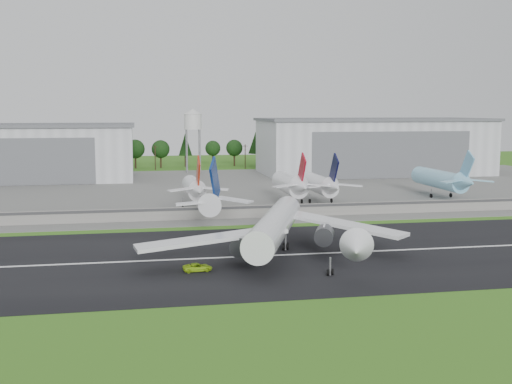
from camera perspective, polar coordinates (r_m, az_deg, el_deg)
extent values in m
plane|color=#2B6B19|center=(119.73, 4.88, -6.64)|extent=(600.00, 600.00, 0.00)
cube|color=black|center=(129.11, 3.68, -5.58)|extent=(320.00, 60.00, 0.10)
cube|color=white|center=(129.10, 3.68, -5.55)|extent=(220.00, 1.00, 0.02)
cube|color=slate|center=(235.77, -2.95, 0.28)|extent=(320.00, 150.00, 0.10)
cube|color=gray|center=(171.96, -0.03, -1.75)|extent=(240.00, 0.50, 3.50)
cube|color=#38383A|center=(171.48, -0.01, -1.36)|extent=(240.00, 0.12, 0.70)
cube|color=silver|center=(281.69, -20.63, 3.20)|extent=(95.00, 42.00, 22.00)
cube|color=#595B60|center=(281.20, -20.74, 5.56)|extent=(97.00, 44.00, 1.20)
cube|color=#595B60|center=(261.06, -21.40, 2.49)|extent=(66.50, 0.30, 18.04)
cube|color=silver|center=(297.11, 10.34, 3.93)|extent=(100.00, 45.00, 24.00)
cube|color=#595B60|center=(296.67, 10.40, 6.36)|extent=(102.00, 47.00, 1.20)
cube|color=#595B60|center=(276.25, 12.01, 3.25)|extent=(70.00, 0.30, 19.68)
cylinder|color=#99999E|center=(295.43, -6.13, 3.60)|extent=(0.50, 0.50, 20.00)
cylinder|color=#99999E|center=(301.92, -5.09, 3.69)|extent=(0.50, 0.50, 20.00)
cylinder|color=silver|center=(298.12, -5.64, 6.24)|extent=(8.00, 8.00, 7.00)
cone|color=silver|center=(298.07, -5.65, 7.14)|extent=(8.40, 8.40, 2.40)
cylinder|color=white|center=(126.84, 1.71, -2.96)|extent=(20.50, 43.33, 5.80)
cone|color=white|center=(106.99, 8.92, -4.98)|extent=(7.50, 7.62, 5.80)
cone|color=white|center=(149.41, -3.74, -0.95)|extent=(8.26, 10.34, 5.51)
cube|color=navy|center=(148.30, -3.67, 1.05)|extent=(3.73, 9.13, 11.13)
cube|color=white|center=(133.94, 7.60, -2.82)|extent=(22.81, 24.48, 2.65)
cylinder|color=#333338|center=(129.77, 6.09, -3.85)|extent=(5.45, 6.47, 3.80)
cube|color=white|center=(151.22, -1.97, -0.69)|extent=(9.06, 8.06, 0.98)
cube|color=white|center=(118.01, -3.95, -4.15)|extent=(28.47, 9.34, 2.65)
cylinder|color=#333338|center=(119.57, -1.26, -4.76)|extent=(5.45, 6.47, 3.80)
cube|color=white|center=(146.73, -5.40, -0.96)|extent=(9.11, 3.51, 0.98)
cube|color=#99999E|center=(124.44, 2.69, -5.28)|extent=(19.66, 31.61, 3.20)
cylinder|color=black|center=(128.13, -0.73, -5.30)|extent=(0.89, 1.55, 1.50)
imported|color=#9DCF18|center=(115.99, -5.22, -6.68)|extent=(5.52, 3.04, 1.46)
cylinder|color=white|center=(194.04, -5.57, 0.40)|extent=(5.23, 24.00, 5.23)
cone|color=white|center=(178.60, -5.13, 0.13)|extent=(4.96, 7.00, 4.96)
cube|color=#A6220C|center=(178.56, -5.16, 1.68)|extent=(0.45, 8.59, 10.02)
cylinder|color=#99999E|center=(192.32, -6.54, -0.91)|extent=(0.32, 0.32, 3.00)
cylinder|color=#99999E|center=(192.94, -4.47, -0.86)|extent=(0.32, 0.32, 3.00)
cylinder|color=black|center=(192.42, -6.54, -1.12)|extent=(0.40, 1.40, 1.40)
cylinder|color=white|center=(198.82, 2.99, 0.71)|extent=(6.08, 24.00, 6.08)
cone|color=white|center=(183.78, 4.13, 0.48)|extent=(5.78, 7.00, 5.78)
cube|color=#A30C1F|center=(183.76, 4.10, 1.98)|extent=(0.45, 8.59, 10.02)
cylinder|color=#99999E|center=(196.66, 2.12, -0.69)|extent=(0.32, 0.32, 3.00)
cylinder|color=#99999E|center=(198.32, 4.10, -0.64)|extent=(0.32, 0.32, 3.00)
cylinder|color=black|center=(196.76, 2.12, -0.89)|extent=(0.40, 1.40, 1.40)
cylinder|color=white|center=(201.30, 5.62, 0.69)|extent=(5.54, 24.00, 5.54)
cone|color=white|center=(186.46, 6.96, 0.46)|extent=(5.27, 7.00, 5.27)
cube|color=black|center=(186.43, 6.94, 1.94)|extent=(0.45, 8.59, 10.02)
cylinder|color=#99999E|center=(198.98, 4.80, -0.62)|extent=(0.32, 0.32, 3.00)
cylinder|color=#99999E|center=(200.95, 6.73, -0.56)|extent=(0.32, 0.32, 3.00)
cylinder|color=black|center=(199.07, 4.80, -0.82)|extent=(0.40, 1.40, 1.40)
cylinder|color=#8ACEEE|center=(221.58, 15.93, 1.11)|extent=(6.02, 30.00, 6.02)
cone|color=#8ACEEE|center=(205.21, 18.25, 0.83)|extent=(5.72, 7.00, 5.72)
cube|color=#6DB6E0|center=(205.19, 18.23, 2.18)|extent=(0.45, 8.59, 10.02)
cylinder|color=#99999E|center=(218.77, 15.31, -0.13)|extent=(0.32, 0.32, 3.00)
cylinder|color=#99999E|center=(221.91, 16.93, -0.09)|extent=(0.32, 0.32, 3.00)
cylinder|color=black|center=(218.86, 15.30, -0.32)|extent=(0.40, 1.40, 1.40)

